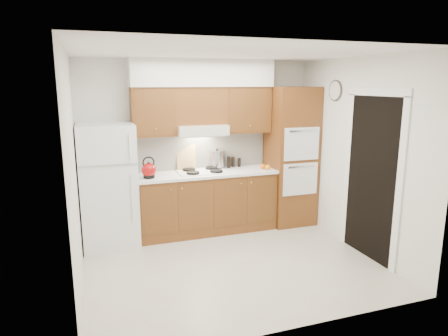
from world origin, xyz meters
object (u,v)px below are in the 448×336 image
object	(u,v)px
fridge	(108,186)
stock_pot	(217,159)
kettle	(149,170)
oven_cabinet	(291,156)

from	to	relation	value
fridge	stock_pot	bearing A→B (deg)	8.82
fridge	kettle	bearing A→B (deg)	-6.15
oven_cabinet	kettle	bearing A→B (deg)	-177.62
oven_cabinet	kettle	world-z (taller)	oven_cabinet
kettle	stock_pot	xyz separation A→B (m)	(1.11, 0.32, 0.04)
oven_cabinet	kettle	distance (m)	2.29
fridge	oven_cabinet	distance (m)	2.86
oven_cabinet	stock_pot	xyz separation A→B (m)	(-1.17, 0.22, -0.01)
kettle	oven_cabinet	bearing A→B (deg)	2.91
fridge	stock_pot	world-z (taller)	fridge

